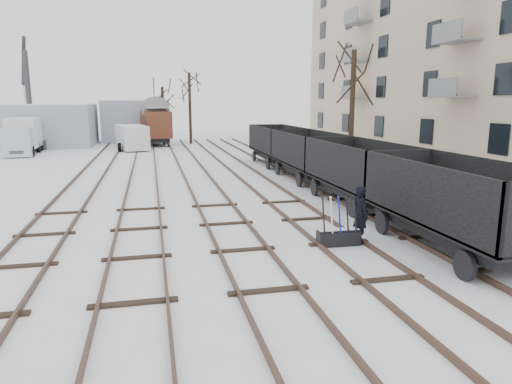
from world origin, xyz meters
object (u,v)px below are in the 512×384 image
worker (361,215)px  box_van_wagon (156,123)px  lorry (23,136)px  crane (32,121)px  ground_frame (338,236)px  panel_van (132,137)px  freight_wagon_a (455,217)px

worker → box_van_wagon: (-5.63, 34.17, 1.28)m
lorry → crane: crane is taller
ground_frame → crane: 36.53m
panel_van → ground_frame: bearing=-89.7°
ground_frame → panel_van: panel_van is taller
lorry → ground_frame: bearing=-65.3°
freight_wagon_a → lorry: size_ratio=0.97×
lorry → worker: bearing=-64.1°
box_van_wagon → crane: size_ratio=0.53×
ground_frame → freight_wagon_a: 3.38m
freight_wagon_a → panel_van: size_ratio=1.20×
box_van_wagon → crane: 11.11m
box_van_wagon → freight_wagon_a: bearing=-86.0°
ground_frame → lorry: lorry is taller
freight_wagon_a → box_van_wagon: bearing=102.6°
ground_frame → freight_wagon_a: freight_wagon_a is taller
freight_wagon_a → crane: bearing=119.1°
freight_wagon_a → panel_van: (-10.17, 31.65, 0.14)m
worker → crane: size_ratio=0.18×
freight_wagon_a → lorry: lorry is taller
worker → freight_wagon_a: 2.66m
lorry → panel_van: size_ratio=1.24×
lorry → panel_van: lorry is taller
worker → panel_van: 31.35m
worker → box_van_wagon: box_van_wagon is taller
freight_wagon_a → lorry: (-18.83, 30.11, 0.53)m
ground_frame → lorry: 32.95m
panel_van → crane: size_ratio=0.54×
ground_frame → box_van_wagon: bearing=99.5°
freight_wagon_a → box_van_wagon: (-7.95, 35.48, 1.17)m
lorry → panel_van: (8.67, 1.54, -0.38)m
ground_frame → crane: crane is taller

